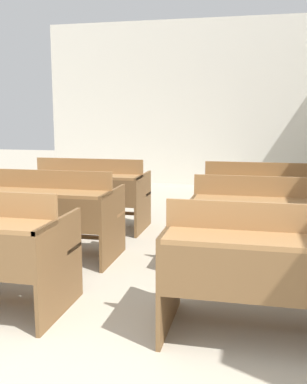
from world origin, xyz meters
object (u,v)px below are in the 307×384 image
at_px(bench_front_right, 275,267).
at_px(bench_third_left, 90,191).
at_px(bench_second_left, 46,211).
at_px(bench_second_right, 271,222).
at_px(bench_third_right, 265,198).

xyz_separation_m(bench_front_right, bench_third_left, (-2.06, 2.34, 0.00)).
bearing_deg(bench_third_left, bench_front_right, -48.59).
height_order(bench_front_right, bench_second_left, same).
relative_size(bench_second_left, bench_second_right, 1.00).
xyz_separation_m(bench_front_right, bench_third_right, (-0.01, 2.34, 0.00)).
height_order(bench_front_right, bench_third_left, same).
relative_size(bench_second_left, bench_third_left, 1.00).
xyz_separation_m(bench_second_left, bench_third_left, (0.00, 1.15, 0.00)).
bearing_deg(bench_third_right, bench_second_left, -150.51).
height_order(bench_front_right, bench_second_right, same).
xyz_separation_m(bench_front_right, bench_second_right, (0.02, 1.19, 0.00)).
xyz_separation_m(bench_front_right, bench_second_left, (-2.06, 1.18, 0.00)).
distance_m(bench_front_right, bench_second_right, 1.19).
bearing_deg(bench_front_right, bench_second_right, 89.21).
height_order(bench_second_left, bench_third_right, same).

